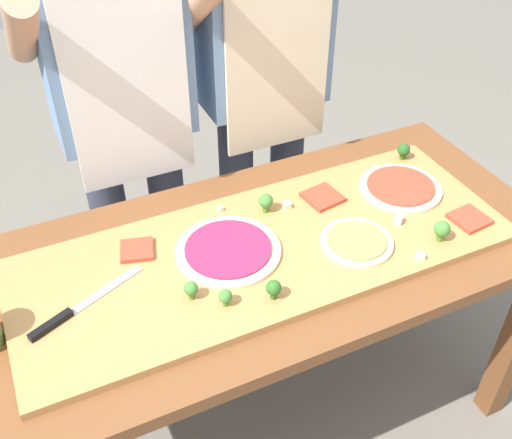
{
  "coord_description": "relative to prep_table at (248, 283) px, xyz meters",
  "views": [
    {
      "loc": [
        -0.47,
        -1.06,
        1.85
      ],
      "look_at": [
        0.03,
        0.02,
        0.87
      ],
      "focal_mm": 42.0,
      "sensor_mm": 36.0,
      "label": 1
    }
  ],
  "objects": [
    {
      "name": "broccoli_floret_back_mid",
      "position": [
        0.11,
        0.12,
        0.17
      ],
      "size": [
        0.04,
        0.04,
        0.06
      ],
      "color": "#487A23",
      "rests_on": "cutting_board"
    },
    {
      "name": "pizza_whole_pesto_green",
      "position": [
        0.27,
        -0.11,
        0.14
      ],
      "size": [
        0.19,
        0.19,
        0.02
      ],
      "color": "beige",
      "rests_on": "cutting_board"
    },
    {
      "name": "broccoli_floret_back_right",
      "position": [
        0.47,
        -0.19,
        0.17
      ],
      "size": [
        0.04,
        0.04,
        0.06
      ],
      "color": "#487A23",
      "rests_on": "cutting_board"
    },
    {
      "name": "pizza_slice_near_left",
      "position": [
        -0.27,
        0.11,
        0.14
      ],
      "size": [
        0.1,
        0.1,
        0.01
      ],
      "primitive_type": "cube",
      "rotation": [
        0.0,
        0.0,
        -0.27
      ],
      "color": "#BC3D28",
      "rests_on": "cutting_board"
    },
    {
      "name": "ground_plane",
      "position": [
        0.0,
        0.0,
        -0.67
      ],
      "size": [
        8.0,
        8.0,
        0.0
      ],
      "primitive_type": "plane",
      "color": "#6B665B"
    },
    {
      "name": "cook_right",
      "position": [
        0.3,
        0.53,
        0.33
      ],
      "size": [
        0.54,
        0.39,
        1.67
      ],
      "color": "#333847",
      "rests_on": "ground"
    },
    {
      "name": "chefs_knife",
      "position": [
        -0.46,
        -0.03,
        0.14
      ],
      "size": [
        0.3,
        0.14,
        0.02
      ],
      "color": "#B7BABF",
      "rests_on": "cutting_board"
    },
    {
      "name": "pizza_whole_beet_magenta",
      "position": [
        -0.05,
        0.01,
        0.14
      ],
      "size": [
        0.27,
        0.27,
        0.02
      ],
      "color": "beige",
      "rests_on": "cutting_board"
    },
    {
      "name": "broccoli_floret_back_left",
      "position": [
        -0.19,
        -0.11,
        0.16
      ],
      "size": [
        0.03,
        0.03,
        0.05
      ],
      "color": "#487A23",
      "rests_on": "cutting_board"
    },
    {
      "name": "pizza_whole_tomato_red",
      "position": [
        0.51,
        0.05,
        0.14
      ],
      "size": [
        0.24,
        0.24,
        0.02
      ],
      "color": "beige",
      "rests_on": "cutting_board"
    },
    {
      "name": "pizza_slice_far_right",
      "position": [
        0.28,
        0.1,
        0.14
      ],
      "size": [
        0.11,
        0.11,
        0.01
      ],
      "primitive_type": "cube",
      "rotation": [
        0.0,
        0.0,
        0.15
      ],
      "color": "#BC3D28",
      "rests_on": "cutting_board"
    },
    {
      "name": "cheese_crumble_b",
      "position": [
        0.38,
        -0.22,
        0.14
      ],
      "size": [
        0.02,
        0.02,
        0.02
      ],
      "primitive_type": "cube",
      "rotation": [
        0.0,
        0.0,
        1.36
      ],
      "color": "white",
      "rests_on": "cutting_board"
    },
    {
      "name": "prep_table",
      "position": [
        0.0,
        0.0,
        0.0
      ],
      "size": [
        1.69,
        0.73,
        0.78
      ],
      "color": "brown",
      "rests_on": "ground"
    },
    {
      "name": "broccoli_floret_front_right",
      "position": [
        -0.13,
        -0.16,
        0.16
      ],
      "size": [
        0.03,
        0.03,
        0.05
      ],
      "color": "#487A23",
      "rests_on": "cutting_board"
    },
    {
      "name": "cheese_crumble_c",
      "position": [
        0.42,
        -0.08,
        0.14
      ],
      "size": [
        0.03,
        0.03,
        0.02
      ],
      "primitive_type": "cube",
      "rotation": [
        0.0,
        0.0,
        0.64
      ],
      "color": "silver",
      "rests_on": "cutting_board"
    },
    {
      "name": "broccoli_floret_center_left",
      "position": [
        -0.02,
        -0.19,
        0.16
      ],
      "size": [
        0.04,
        0.04,
        0.05
      ],
      "color": "#366618",
      "rests_on": "cutting_board"
    },
    {
      "name": "broccoli_floret_front_mid",
      "position": [
        0.61,
        0.18,
        0.16
      ],
      "size": [
        0.04,
        0.04,
        0.05
      ],
      "color": "#2C5915",
      "rests_on": "cutting_board"
    },
    {
      "name": "cutting_board",
      "position": [
        0.04,
        -0.02,
        0.12
      ],
      "size": [
        1.31,
        0.49,
        0.02
      ],
      "primitive_type": "cube",
      "color": "#B27F47",
      "rests_on": "prep_table"
    },
    {
      "name": "cook_left",
      "position": [
        -0.16,
        0.53,
        0.33
      ],
      "size": [
        0.54,
        0.39,
        1.67
      ],
      "color": "#333847",
      "rests_on": "ground"
    },
    {
      "name": "cheese_crumble_a",
      "position": [
        -0.01,
        0.18,
        0.14
      ],
      "size": [
        0.02,
        0.02,
        0.01
      ],
      "primitive_type": "cube",
      "rotation": [
        0.0,
        0.0,
        0.19
      ],
      "color": "white",
      "rests_on": "cutting_board"
    },
    {
      "name": "pizza_slice_center",
      "position": [
        0.6,
        -0.15,
        0.14
      ],
      "size": [
        0.1,
        0.1,
        0.01
      ],
      "primitive_type": "cube",
      "rotation": [
        0.0,
        0.0,
        0.1
      ],
      "color": "#BC3D28",
      "rests_on": "cutting_board"
    },
    {
      "name": "cheese_crumble_d",
      "position": [
        0.17,
        0.11,
        0.14
      ],
      "size": [
        0.02,
        0.02,
        0.02
      ],
      "primitive_type": "cube",
      "rotation": [
        0.0,
        0.0,
        1.56
      ],
      "color": "silver",
      "rests_on": "cutting_board"
    }
  ]
}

